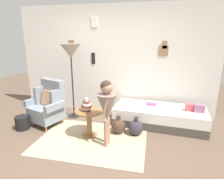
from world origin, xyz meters
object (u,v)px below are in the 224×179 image
at_px(vase_striped, 87,106).
at_px(book_on_daybed, 151,104).
at_px(demijohn_far, 136,127).
at_px(armchair, 48,105).
at_px(floor_lamp, 71,53).
at_px(side_table, 89,118).
at_px(person_child, 107,105).
at_px(demijohn_near, 118,126).
at_px(daybed, 159,116).
at_px(magazine_basket, 22,123).

bearing_deg(vase_striped, book_on_daybed, 39.21).
bearing_deg(book_on_daybed, demijohn_far, -111.02).
relative_size(armchair, floor_lamp, 0.57).
distance_m(floor_lamp, demijohn_far, 2.15).
xyz_separation_m(side_table, book_on_daybed, (1.14, 0.93, 0.04)).
height_order(person_child, demijohn_far, person_child).
bearing_deg(floor_lamp, demijohn_near, -26.70).
bearing_deg(person_child, demijohn_near, 76.65).
bearing_deg(person_child, armchair, 157.89).
relative_size(armchair, vase_striped, 3.83).
bearing_deg(person_child, vase_striped, 153.16).
bearing_deg(armchair, person_child, -22.11).
bearing_deg(demijohn_far, side_table, -165.20).
bearing_deg(daybed, book_on_daybed, 141.05).
relative_size(vase_striped, demijohn_far, 0.67).
xyz_separation_m(daybed, vase_striped, (-1.36, -0.81, 0.43)).
height_order(side_table, demijohn_far, side_table).
height_order(armchair, magazine_basket, armchair).
relative_size(vase_striped, magazine_basket, 0.90).
height_order(armchair, vase_striped, armchair).
bearing_deg(demijohn_near, person_child, -103.35).
height_order(armchair, book_on_daybed, armchair).
bearing_deg(vase_striped, daybed, 30.71).
bearing_deg(book_on_daybed, person_child, -121.67).
bearing_deg(demijohn_far, magazine_basket, -173.63).
height_order(floor_lamp, demijohn_near, floor_lamp).
relative_size(side_table, floor_lamp, 0.31).
distance_m(floor_lamp, person_child, 1.71).
relative_size(demijohn_near, magazine_basket, 1.35).
height_order(daybed, book_on_daybed, book_on_daybed).
bearing_deg(floor_lamp, armchair, -126.86).
relative_size(armchair, demijohn_near, 2.57).
relative_size(vase_striped, book_on_daybed, 1.15).
bearing_deg(magazine_basket, vase_striped, -0.04).
distance_m(book_on_daybed, demijohn_near, 0.97).
bearing_deg(daybed, side_table, -149.68).
bearing_deg(demijohn_far, daybed, 50.31).
distance_m(vase_striped, book_on_daybed, 1.53).
height_order(daybed, person_child, person_child).
bearing_deg(person_child, side_table, 148.44).
xyz_separation_m(armchair, demijohn_far, (1.92, -0.11, -0.29)).
xyz_separation_m(vase_striped, demijohn_near, (0.56, 0.26, -0.48)).
distance_m(armchair, demijohn_near, 1.60).
bearing_deg(magazine_basket, book_on_daybed, 20.18).
distance_m(daybed, demijohn_near, 0.97).
height_order(armchair, demijohn_near, armchair).
xyz_separation_m(book_on_daybed, magazine_basket, (-2.60, -0.95, -0.28)).
bearing_deg(armchair, magazine_basket, -138.02).
xyz_separation_m(daybed, floor_lamp, (-2.00, 0.06, 1.31)).
distance_m(demijohn_near, demijohn_far, 0.35).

